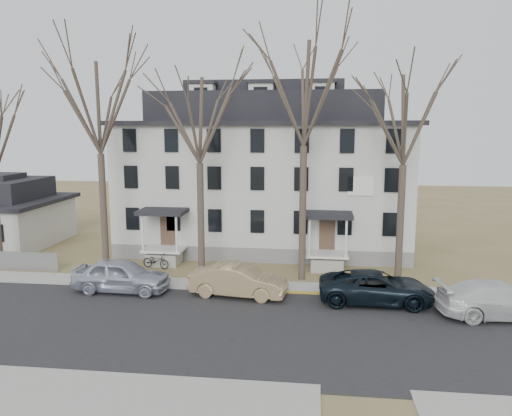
# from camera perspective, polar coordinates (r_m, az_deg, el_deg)

# --- Properties ---
(ground) EXTENTS (120.00, 120.00, 0.00)m
(ground) POSITION_cam_1_polar(r_m,az_deg,el_deg) (20.67, 1.53, -16.09)
(ground) COLOR olive
(ground) RESTS_ON ground
(main_road) EXTENTS (120.00, 10.00, 0.04)m
(main_road) POSITION_cam_1_polar(r_m,az_deg,el_deg) (22.49, 2.02, -13.92)
(main_road) COLOR #27272A
(main_road) RESTS_ON ground
(far_sidewalk) EXTENTS (120.00, 2.00, 0.08)m
(far_sidewalk) POSITION_cam_1_polar(r_m,az_deg,el_deg) (28.09, 3.07, -9.13)
(far_sidewalk) COLOR #A09F97
(far_sidewalk) RESTS_ON ground
(near_sidewalk_left) EXTENTS (20.00, 5.00, 0.08)m
(near_sidewalk_left) POSITION_cam_1_polar(r_m,az_deg,el_deg) (18.90, -26.74, -19.69)
(near_sidewalk_left) COLOR #A09F97
(near_sidewalk_left) RESTS_ON ground
(yellow_curb) EXTENTS (14.00, 0.25, 0.06)m
(yellow_curb) POSITION_cam_1_polar(r_m,az_deg,el_deg) (27.38, 13.59, -9.87)
(yellow_curb) COLOR gold
(yellow_curb) RESTS_ON ground
(boarding_house) EXTENTS (20.80, 12.36, 12.05)m
(boarding_house) POSITION_cam_1_polar(r_m,az_deg,el_deg) (36.91, 1.06, 3.84)
(boarding_house) COLOR slate
(boarding_house) RESTS_ON ground
(small_house) EXTENTS (8.70, 8.70, 5.00)m
(small_house) POSITION_cam_1_polar(r_m,az_deg,el_deg) (42.46, -27.20, -0.74)
(small_house) COLOR beige
(small_house) RESTS_ON ground
(tree_far_left) EXTENTS (8.40, 8.40, 13.72)m
(tree_far_left) POSITION_cam_1_polar(r_m,az_deg,el_deg) (31.16, -17.59, 11.57)
(tree_far_left) COLOR #473B31
(tree_far_left) RESTS_ON ground
(tree_mid_left) EXTENTS (7.80, 7.80, 12.74)m
(tree_mid_left) POSITION_cam_1_polar(r_m,az_deg,el_deg) (29.20, -6.54, 10.66)
(tree_mid_left) COLOR #473B31
(tree_mid_left) RESTS_ON ground
(tree_center) EXTENTS (9.00, 9.00, 14.70)m
(tree_center) POSITION_cam_1_polar(r_m,az_deg,el_deg) (28.51, 5.58, 13.70)
(tree_center) COLOR #473B31
(tree_center) RESTS_ON ground
(tree_mid_right) EXTENTS (7.80, 7.80, 12.74)m
(tree_mid_right) POSITION_cam_1_polar(r_m,az_deg,el_deg) (28.82, 16.71, 10.36)
(tree_mid_right) COLOR #473B31
(tree_mid_right) RESTS_ON ground
(car_silver) EXTENTS (5.30, 2.29, 1.78)m
(car_silver) POSITION_cam_1_polar(r_m,az_deg,el_deg) (28.15, -15.12, -7.50)
(car_silver) COLOR silver
(car_silver) RESTS_ON ground
(car_tan) EXTENTS (5.29, 2.43, 1.68)m
(car_tan) POSITION_cam_1_polar(r_m,az_deg,el_deg) (26.51, -2.06, -8.34)
(car_tan) COLOR #A1875D
(car_tan) RESTS_ON ground
(car_navy) EXTENTS (5.81, 2.75, 1.60)m
(car_navy) POSITION_cam_1_polar(r_m,az_deg,el_deg) (26.23, 13.60, -8.88)
(car_navy) COLOR black
(car_navy) RESTS_ON ground
(car_white) EXTENTS (5.99, 2.96, 1.67)m
(car_white) POSITION_cam_1_polar(r_m,az_deg,el_deg) (26.28, 26.10, -9.47)
(car_white) COLOR silver
(car_white) RESTS_ON ground
(bicycle_left) EXTENTS (1.95, 1.09, 0.97)m
(bicycle_left) POSITION_cam_1_polar(r_m,az_deg,el_deg) (32.20, -11.37, -6.00)
(bicycle_left) COLOR black
(bicycle_left) RESTS_ON ground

